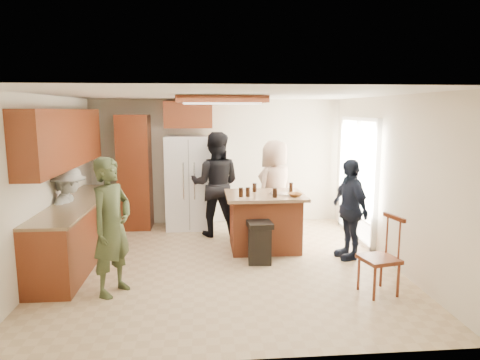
{
  "coord_description": "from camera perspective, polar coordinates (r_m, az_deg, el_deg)",
  "views": [
    {
      "loc": [
        -0.28,
        -6.12,
        2.28
      ],
      "look_at": [
        0.32,
        0.79,
        1.15
      ],
      "focal_mm": 32.0,
      "sensor_mm": 36.0,
      "label": 1
    }
  ],
  "objects": [
    {
      "name": "refrigerator",
      "position": [
        8.36,
        -6.74,
        -0.3
      ],
      "size": [
        0.9,
        0.76,
        1.8
      ],
      "color": "white",
      "rests_on": "ground"
    },
    {
      "name": "person_side_right",
      "position": [
        6.82,
        14.38,
        -3.76
      ],
      "size": [
        0.63,
        0.98,
        1.56
      ],
      "primitive_type": "imported",
      "rotation": [
        0.0,
        0.0,
        -1.38
      ],
      "color": "#191F32",
      "rests_on": "ground"
    },
    {
      "name": "person_behind_left",
      "position": [
        7.79,
        -3.28,
        -0.57
      ],
      "size": [
        1.0,
        0.71,
        1.9
      ],
      "primitive_type": "imported",
      "rotation": [
        0.0,
        0.0,
        2.98
      ],
      "color": "black",
      "rests_on": "ground"
    },
    {
      "name": "left_cabinetry",
      "position": [
        6.93,
        -21.32,
        -2.4
      ],
      "size": [
        0.64,
        3.0,
        2.3
      ],
      "color": "maroon",
      "rests_on": "ground"
    },
    {
      "name": "person_counter",
      "position": [
        6.97,
        -21.73,
        -4.26
      ],
      "size": [
        0.58,
        1.0,
        1.46
      ],
      "primitive_type": "imported",
      "rotation": [
        0.0,
        0.0,
        1.41
      ],
      "color": "gray",
      "rests_on": "ground"
    },
    {
      "name": "trash_bin",
      "position": [
        6.52,
        2.64,
        -8.26
      ],
      "size": [
        0.39,
        0.39,
        0.63
      ],
      "color": "black",
      "rests_on": "ground"
    },
    {
      "name": "room_shell",
      "position": [
        9.16,
        25.65,
        -0.53
      ],
      "size": [
        8.0,
        5.2,
        5.0
      ],
      "color": "tan",
      "rests_on": "ground"
    },
    {
      "name": "island_items",
      "position": [
        6.91,
        4.89,
        -1.66
      ],
      "size": [
        1.04,
        0.61,
        0.15
      ],
      "color": "silver",
      "rests_on": "kitchen_island"
    },
    {
      "name": "back_wall_units",
      "position": [
        8.43,
        -12.12,
        2.93
      ],
      "size": [
        1.8,
        0.6,
        2.45
      ],
      "color": "maroon",
      "rests_on": "ground"
    },
    {
      "name": "kitchen_island",
      "position": [
        7.11,
        3.3,
        -5.46
      ],
      "size": [
        1.28,
        1.03,
        0.93
      ],
      "color": "#A64C2A",
      "rests_on": "ground"
    },
    {
      "name": "spindle_chair",
      "position": [
        5.7,
        18.21,
        -9.93
      ],
      "size": [
        0.5,
        0.5,
        0.99
      ],
      "color": "maroon",
      "rests_on": "ground"
    },
    {
      "name": "person_behind_right",
      "position": [
        7.78,
        4.68,
        -1.15
      ],
      "size": [
        1.02,
        0.98,
        1.76
      ],
      "primitive_type": "imported",
      "rotation": [
        0.0,
        0.0,
        3.85
      ],
      "color": "tan",
      "rests_on": "ground"
    },
    {
      "name": "person_front_left",
      "position": [
        5.55,
        -16.72,
        -5.96
      ],
      "size": [
        0.71,
        0.77,
        1.73
      ],
      "primitive_type": "imported",
      "rotation": [
        0.0,
        0.0,
        1.06
      ],
      "color": "#394327",
      "rests_on": "ground"
    }
  ]
}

